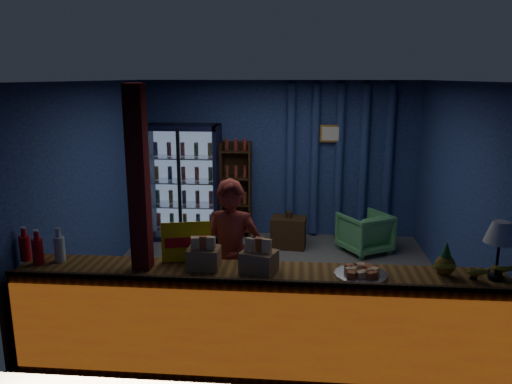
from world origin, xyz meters
TOP-DOWN VIEW (x-y plane):
  - ground at (0.00, 0.00)m, footprint 4.60×4.60m
  - room_walls at (0.00, 0.00)m, footprint 4.60×4.60m
  - counter at (0.00, -1.91)m, footprint 4.40×0.57m
  - support_post at (-1.05, -1.90)m, footprint 0.16×0.16m
  - beverage_cooler at (-1.55, 1.92)m, footprint 1.20×0.62m
  - bottle_shelf at (-0.70, 2.06)m, footprint 0.50×0.28m
  - curtain_folds at (1.00, 2.14)m, footprint 1.74×0.14m
  - framed_picture at (0.85, 2.10)m, footprint 0.36×0.04m
  - shopkeeper at (-0.32, -1.31)m, footprint 0.64×0.45m
  - green_chair at (1.37, 1.39)m, footprint 0.92×0.93m
  - side_table at (0.20, 1.50)m, footprint 0.57×0.44m
  - yellow_sign at (-0.69, -1.68)m, footprint 0.47×0.20m
  - soda_bottles at (-2.05, -1.83)m, footprint 0.44×0.18m
  - snack_box_left at (0.01, -1.90)m, footprint 0.36×0.33m
  - snack_box_centre at (-0.50, -1.84)m, footprint 0.29×0.24m
  - pastry_tray at (0.91, -1.92)m, footprint 0.46×0.46m
  - banana_bunches at (1.86, -1.88)m, footprint 0.71×0.28m
  - table_lamp at (2.05, -1.90)m, footprint 0.26×0.26m
  - pineapple at (1.64, -1.84)m, footprint 0.17×0.17m

SIDE VIEW (x-z plane):
  - ground at x=0.00m, z-range 0.00..0.00m
  - side_table at x=0.20m, z-range -0.05..0.54m
  - green_chair at x=1.37m, z-range 0.00..0.62m
  - counter at x=0.00m, z-range -0.02..0.97m
  - bottle_shelf at x=-0.70m, z-range -0.01..1.59m
  - shopkeeper at x=-0.32m, z-range 0.00..1.66m
  - beverage_cooler at x=-1.55m, z-range -0.02..1.88m
  - pastry_tray at x=0.91m, z-range 0.94..1.01m
  - banana_bunches at x=1.86m, z-range 0.95..1.10m
  - snack_box_centre at x=-0.50m, z-range 0.91..1.21m
  - snack_box_left at x=0.01m, z-range 0.90..1.22m
  - pineapple at x=1.64m, z-range 0.92..1.22m
  - soda_bottles at x=-2.05m, z-range 0.92..1.25m
  - yellow_sign at x=-0.69m, z-range 0.95..1.32m
  - support_post at x=-1.05m, z-range 0.00..2.60m
  - curtain_folds at x=1.00m, z-range 0.05..2.55m
  - table_lamp at x=2.05m, z-range 1.10..1.61m
  - room_walls at x=0.00m, z-range -0.73..3.87m
  - framed_picture at x=0.85m, z-range 1.61..1.89m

